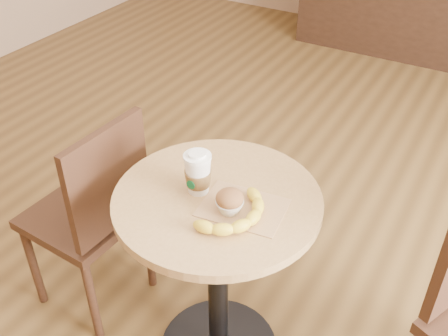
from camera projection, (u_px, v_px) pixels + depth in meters
name	position (u px, v px, depth m)	size (l,w,h in m)	color
cafe_table	(218.00, 255.00, 1.70)	(0.63, 0.63, 0.75)	black
chair_left	(93.00, 212.00, 1.92)	(0.40, 0.40, 0.86)	#371F13
kraft_bag	(243.00, 208.00, 1.52)	(0.24, 0.18, 0.00)	#AC7F53
coffee_cup	(198.00, 174.00, 1.55)	(0.08, 0.08, 0.14)	silver
muffin	(230.00, 202.00, 1.48)	(0.08, 0.08, 0.07)	silver
banana	(237.00, 213.00, 1.47)	(0.17, 0.26, 0.04)	yellow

